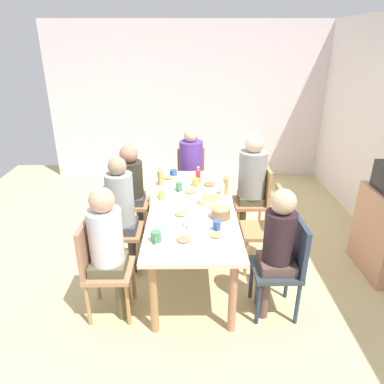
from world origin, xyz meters
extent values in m
plane|color=#CDB982|center=(0.00, 0.00, 0.00)|extent=(6.84, 6.84, 0.00)
cube|color=silver|center=(-2.91, 0.00, 1.30)|extent=(0.12, 4.79, 2.60)
cube|color=beige|center=(0.00, 0.00, 0.72)|extent=(2.05, 0.85, 0.04)
cylinder|color=tan|center=(-0.92, -0.32, 0.35)|extent=(0.07, 0.07, 0.70)
cylinder|color=#A97B4C|center=(0.92, -0.32, 0.35)|extent=(0.07, 0.07, 0.70)
cylinder|color=#A68748|center=(-0.92, 0.32, 0.35)|extent=(0.07, 0.07, 0.70)
cylinder|color=#AD755A|center=(0.92, 0.32, 0.35)|extent=(0.07, 0.07, 0.70)
cube|color=tan|center=(0.68, -0.72, 0.44)|extent=(0.40, 0.40, 0.04)
cylinder|color=#B47E54|center=(0.51, -0.89, 0.21)|extent=(0.04, 0.04, 0.43)
cylinder|color=#AD834F|center=(0.85, -0.89, 0.21)|extent=(0.04, 0.04, 0.43)
cylinder|color=#AE7C4F|center=(0.51, -0.55, 0.21)|extent=(0.04, 0.04, 0.43)
cylinder|color=#AD8848|center=(0.85, -0.55, 0.21)|extent=(0.04, 0.04, 0.43)
cube|color=#A77559|center=(0.68, -0.90, 0.68)|extent=(0.38, 0.04, 0.45)
cylinder|color=brown|center=(0.60, -0.62, 0.23)|extent=(0.09, 0.09, 0.45)
cylinder|color=brown|center=(0.76, -0.62, 0.23)|extent=(0.09, 0.09, 0.45)
cube|color=brown|center=(0.68, -0.72, 0.50)|extent=(0.30, 0.30, 0.10)
cylinder|color=silver|center=(0.68, -0.72, 0.79)|extent=(0.28, 0.28, 0.47)
sphere|color=tan|center=(0.68, -0.72, 1.12)|extent=(0.21, 0.21, 0.21)
cube|color=#AB7E49|center=(-1.32, 0.00, 0.44)|extent=(0.40, 0.40, 0.04)
cylinder|color=#AA7A4C|center=(-1.49, 0.17, 0.21)|extent=(0.04, 0.04, 0.43)
cylinder|color=#A77950|center=(-1.49, -0.17, 0.21)|extent=(0.04, 0.04, 0.43)
cylinder|color=#A6814B|center=(-1.15, 0.17, 0.21)|extent=(0.04, 0.04, 0.43)
cylinder|color=#A57F56|center=(-1.15, -0.17, 0.21)|extent=(0.04, 0.04, 0.43)
cube|color=#AB754B|center=(-1.50, 0.00, 0.68)|extent=(0.04, 0.38, 0.45)
cylinder|color=#363C42|center=(-1.22, 0.08, 0.23)|extent=(0.09, 0.09, 0.45)
cylinder|color=#2A3B4C|center=(-1.22, -0.08, 0.23)|extent=(0.09, 0.09, 0.45)
cube|color=navy|center=(-1.32, 0.00, 0.50)|extent=(0.30, 0.30, 0.10)
cylinder|color=#5C3899|center=(-1.32, 0.00, 0.80)|extent=(0.32, 0.32, 0.50)
sphere|color=beige|center=(-1.32, 0.00, 1.13)|extent=(0.19, 0.19, 0.19)
cube|color=#AA7C53|center=(-0.68, -0.72, 0.44)|extent=(0.40, 0.40, 0.04)
cylinder|color=#B77A58|center=(-0.85, -0.89, 0.21)|extent=(0.04, 0.04, 0.43)
cylinder|color=#AB8553|center=(-0.51, -0.89, 0.21)|extent=(0.04, 0.04, 0.43)
cylinder|color=#B18152|center=(-0.85, -0.55, 0.21)|extent=(0.04, 0.04, 0.43)
cylinder|color=tan|center=(-0.51, -0.55, 0.21)|extent=(0.04, 0.04, 0.43)
cube|color=tan|center=(-0.68, -0.90, 0.68)|extent=(0.38, 0.04, 0.45)
cylinder|color=#42373F|center=(-0.76, -0.62, 0.23)|extent=(0.09, 0.09, 0.45)
cylinder|color=#35363B|center=(-0.60, -0.62, 0.23)|extent=(0.09, 0.09, 0.45)
cube|color=#414344|center=(-0.68, -0.72, 0.50)|extent=(0.30, 0.30, 0.10)
cylinder|color=#2F2E21|center=(-0.68, -0.72, 0.76)|extent=(0.29, 0.29, 0.43)
sphere|color=#A7755E|center=(-0.68, -0.72, 1.08)|extent=(0.22, 0.22, 0.22)
cube|color=#B3804D|center=(0.00, 0.72, 0.44)|extent=(0.40, 0.40, 0.04)
cylinder|color=tan|center=(0.17, 0.89, 0.21)|extent=(0.04, 0.04, 0.43)
cylinder|color=tan|center=(-0.17, 0.89, 0.21)|extent=(0.04, 0.04, 0.43)
cylinder|color=#A58158|center=(0.17, 0.55, 0.21)|extent=(0.04, 0.04, 0.43)
cylinder|color=tan|center=(-0.17, 0.55, 0.21)|extent=(0.04, 0.04, 0.43)
cube|color=#A8814B|center=(0.00, 0.90, 0.68)|extent=(0.38, 0.04, 0.45)
cube|color=#AA7552|center=(0.00, -0.72, 0.44)|extent=(0.40, 0.40, 0.04)
cylinder|color=#B5795B|center=(-0.17, -0.89, 0.21)|extent=(0.04, 0.04, 0.43)
cylinder|color=#A5814E|center=(0.17, -0.89, 0.21)|extent=(0.04, 0.04, 0.43)
cylinder|color=#A98151|center=(-0.17, -0.55, 0.21)|extent=(0.04, 0.04, 0.43)
cylinder|color=#A6805B|center=(0.17, -0.55, 0.21)|extent=(0.04, 0.04, 0.43)
cube|color=tan|center=(0.00, -0.90, 0.68)|extent=(0.38, 0.04, 0.45)
cylinder|color=#3F4345|center=(-0.08, -0.62, 0.23)|extent=(0.09, 0.09, 0.45)
cylinder|color=#3F3B44|center=(0.08, -0.62, 0.23)|extent=(0.09, 0.09, 0.45)
cube|color=#3A414A|center=(0.00, -0.72, 0.50)|extent=(0.30, 0.30, 0.10)
cylinder|color=#979B9F|center=(0.00, -0.72, 0.82)|extent=(0.28, 0.28, 0.53)
sphere|color=#9D8364|center=(0.00, -0.72, 1.16)|extent=(0.18, 0.18, 0.18)
cube|color=#B77856|center=(-0.68, 0.72, 0.44)|extent=(0.40, 0.40, 0.04)
cylinder|color=tan|center=(-0.51, 0.89, 0.21)|extent=(0.04, 0.04, 0.43)
cylinder|color=#B57747|center=(-0.85, 0.89, 0.21)|extent=(0.04, 0.04, 0.43)
cylinder|color=#A57E4B|center=(-0.51, 0.55, 0.21)|extent=(0.04, 0.04, 0.43)
cylinder|color=#AA7B59|center=(-0.85, 0.55, 0.21)|extent=(0.04, 0.04, 0.43)
cube|color=#AE844B|center=(-0.68, 0.90, 0.68)|extent=(0.38, 0.04, 0.45)
cylinder|color=brown|center=(-0.60, 0.62, 0.23)|extent=(0.09, 0.09, 0.45)
cylinder|color=brown|center=(-0.76, 0.62, 0.23)|extent=(0.09, 0.09, 0.45)
cube|color=#505136|center=(-0.68, 0.72, 0.50)|extent=(0.30, 0.30, 0.10)
cylinder|color=#939495|center=(-0.68, 0.72, 0.82)|extent=(0.33, 0.33, 0.55)
sphere|color=beige|center=(-0.68, 0.72, 1.19)|extent=(0.22, 0.22, 0.22)
cube|color=#303D42|center=(0.68, 0.72, 0.44)|extent=(0.40, 0.40, 0.04)
cylinder|color=#2B3A52|center=(0.85, 0.89, 0.21)|extent=(0.04, 0.04, 0.43)
cylinder|color=#233943|center=(0.51, 0.89, 0.21)|extent=(0.04, 0.04, 0.43)
cylinder|color=navy|center=(0.85, 0.55, 0.21)|extent=(0.04, 0.04, 0.43)
cylinder|color=#312E56|center=(0.51, 0.55, 0.21)|extent=(0.04, 0.04, 0.43)
cube|color=#2B394E|center=(0.68, 0.90, 0.68)|extent=(0.38, 0.04, 0.45)
cylinder|color=brown|center=(0.76, 0.62, 0.23)|extent=(0.09, 0.09, 0.45)
cylinder|color=brown|center=(0.60, 0.62, 0.23)|extent=(0.09, 0.09, 0.45)
cube|color=brown|center=(0.68, 0.72, 0.50)|extent=(0.30, 0.30, 0.10)
cylinder|color=#2E1E25|center=(0.68, 0.72, 0.77)|extent=(0.26, 0.26, 0.45)
sphere|color=tan|center=(0.68, 0.72, 1.09)|extent=(0.21, 0.21, 0.21)
cylinder|color=silver|center=(-0.30, -0.01, 0.75)|extent=(0.22, 0.22, 0.01)
ellipsoid|color=#D17D53|center=(-0.30, -0.01, 0.76)|extent=(0.12, 0.12, 0.02)
cylinder|color=white|center=(-0.52, 0.20, 0.75)|extent=(0.25, 0.25, 0.01)
ellipsoid|color=#AA6B31|center=(-0.52, 0.20, 0.76)|extent=(0.14, 0.14, 0.02)
cylinder|color=white|center=(0.70, -0.08, 0.75)|extent=(0.22, 0.22, 0.01)
ellipsoid|color=#D57854|center=(0.70, -0.08, 0.76)|extent=(0.12, 0.12, 0.02)
cylinder|color=silver|center=(-0.73, -0.27, 0.75)|extent=(0.24, 0.24, 0.01)
ellipsoid|color=#88A04F|center=(-0.73, -0.27, 0.76)|extent=(0.13, 0.13, 0.02)
cylinder|color=silver|center=(0.63, 0.20, 0.75)|extent=(0.20, 0.20, 0.01)
ellipsoid|color=tan|center=(0.63, 0.20, 0.76)|extent=(0.11, 0.11, 0.02)
cylinder|color=white|center=(0.23, -0.11, 0.75)|extent=(0.23, 0.23, 0.01)
ellipsoid|color=tan|center=(0.23, -0.11, 0.76)|extent=(0.12, 0.12, 0.02)
cylinder|color=#8F6D4A|center=(0.27, 0.27, 0.79)|extent=(0.18, 0.18, 0.09)
ellipsoid|color=tan|center=(0.27, 0.27, 0.83)|extent=(0.15, 0.15, 0.04)
cylinder|color=beige|center=(-0.05, 0.20, 0.77)|extent=(0.26, 0.26, 0.06)
ellipsoid|color=#82A753|center=(-0.05, 0.20, 0.80)|extent=(0.21, 0.21, 0.04)
cylinder|color=white|center=(0.43, -0.04, 0.77)|extent=(0.08, 0.08, 0.07)
torus|color=white|center=(0.48, -0.04, 0.77)|extent=(0.05, 0.01, 0.05)
cylinder|color=#448956|center=(0.69, -0.31, 0.78)|extent=(0.09, 0.09, 0.09)
torus|color=#4A8269|center=(0.74, -0.31, 0.78)|extent=(0.05, 0.01, 0.05)
cylinder|color=#E4C947|center=(-0.19, -0.33, 0.78)|extent=(0.07, 0.07, 0.07)
torus|color=#E7C24A|center=(-0.14, -0.33, 0.78)|extent=(0.05, 0.01, 0.05)
cylinder|color=#3259A3|center=(-0.85, -0.22, 0.78)|extent=(0.09, 0.09, 0.08)
torus|color=#2E60A7|center=(-0.79, -0.22, 0.78)|extent=(0.05, 0.01, 0.05)
cylinder|color=#37569A|center=(0.51, 0.21, 0.78)|extent=(0.07, 0.07, 0.09)
torus|color=#38569F|center=(0.56, 0.21, 0.78)|extent=(0.05, 0.01, 0.05)
cylinder|color=#488657|center=(-0.39, -0.14, 0.79)|extent=(0.07, 0.07, 0.10)
torus|color=#4E9465|center=(-0.34, -0.14, 0.79)|extent=(0.05, 0.01, 0.05)
cylinder|color=gold|center=(-0.54, 0.05, 0.78)|extent=(0.09, 0.09, 0.08)
torus|color=#EAC351|center=(-0.49, 0.05, 0.78)|extent=(0.05, 0.01, 0.05)
cylinder|color=tan|center=(-0.26, 0.36, 0.84)|extent=(0.06, 0.06, 0.20)
cone|color=tan|center=(-0.26, 0.36, 0.95)|extent=(0.05, 0.05, 0.03)
cylinder|color=white|center=(-0.26, 0.36, 0.97)|extent=(0.03, 0.03, 0.01)
cylinder|color=tan|center=(-0.55, -0.36, 0.82)|extent=(0.07, 0.07, 0.17)
cone|color=tan|center=(-0.55, -0.36, 0.92)|extent=(0.06, 0.06, 0.03)
cylinder|color=white|center=(-0.55, -0.36, 0.94)|extent=(0.03, 0.03, 0.01)
cylinder|color=silver|center=(-0.13, 0.31, 0.83)|extent=(0.05, 0.05, 0.18)
cone|color=beige|center=(-0.13, 0.31, 0.93)|extent=(0.05, 0.05, 0.03)
cylinder|color=white|center=(-0.13, 0.31, 0.95)|extent=(0.03, 0.03, 0.01)
cylinder|color=red|center=(-0.64, 0.08, 0.81)|extent=(0.06, 0.06, 0.15)
cone|color=red|center=(-0.64, 0.08, 0.90)|extent=(0.05, 0.05, 0.03)
cylinder|color=white|center=(-0.64, 0.08, 0.92)|extent=(0.03, 0.03, 0.01)
camera|label=1|loc=(3.22, -0.03, 2.28)|focal=32.82mm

